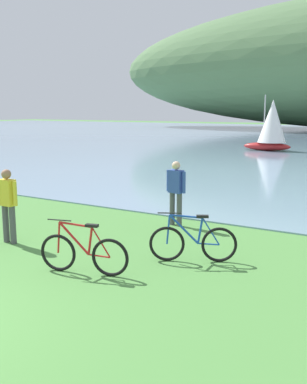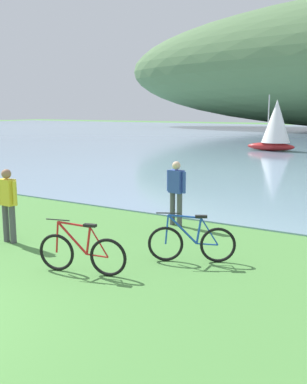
# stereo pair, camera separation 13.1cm
# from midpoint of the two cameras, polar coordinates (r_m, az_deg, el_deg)

# --- Properties ---
(bicycle_leaning_near_bench) EXTENTS (1.59, 0.88, 1.01)m
(bicycle_leaning_near_bench) POSITION_cam_midpoint_polar(r_m,az_deg,el_deg) (9.07, 5.27, -6.44)
(bicycle_leaning_near_bench) COLOR black
(bicycle_leaning_near_bench) RESTS_ON ground
(bicycle_beside_path) EXTENTS (1.72, 0.53, 1.01)m
(bicycle_beside_path) POSITION_cam_midpoint_polar(r_m,az_deg,el_deg) (8.51, -8.71, -7.67)
(bicycle_beside_path) COLOR black
(bicycle_beside_path) RESTS_ON ground
(person_at_shoreline) EXTENTS (0.60, 0.28, 1.71)m
(person_at_shoreline) POSITION_cam_midpoint_polar(r_m,az_deg,el_deg) (11.72, 3.23, 0.37)
(person_at_shoreline) COLOR #4C4C51
(person_at_shoreline) RESTS_ON ground
(person_on_the_grass) EXTENTS (0.61, 0.23, 1.71)m
(person_on_the_grass) POSITION_cam_midpoint_polar(r_m,az_deg,el_deg) (10.71, -17.74, -1.08)
(person_on_the_grass) COLOR #4C4C51
(person_on_the_grass) RESTS_ON ground
(sailboat_mid_bay) EXTENTS (3.51, 2.19, 4.06)m
(sailboat_mid_bay) POSITION_cam_midpoint_polar(r_m,az_deg,el_deg) (34.12, 15.41, 8.28)
(sailboat_mid_bay) COLOR #B22323
(sailboat_mid_bay) RESTS_ON bay_water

